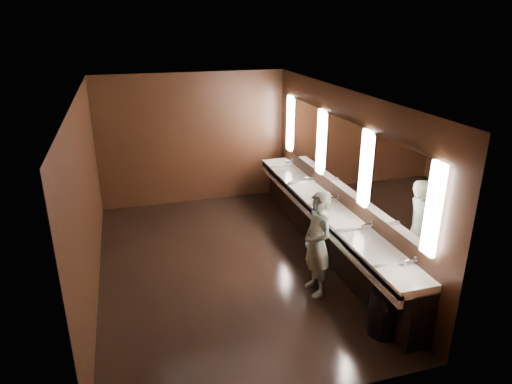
{
  "coord_description": "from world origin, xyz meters",
  "views": [
    {
      "loc": [
        -1.37,
        -6.48,
        3.84
      ],
      "look_at": [
        0.53,
        0.0,
        1.24
      ],
      "focal_mm": 32.0,
      "sensor_mm": 36.0,
      "label": 1
    }
  ],
  "objects": [
    {
      "name": "wall_back",
      "position": [
        0.0,
        3.0,
        1.4
      ],
      "size": [
        4.0,
        0.02,
        2.8
      ],
      "primitive_type": "cube",
      "color": "black",
      "rests_on": "floor"
    },
    {
      "name": "floor",
      "position": [
        0.0,
        0.0,
        0.0
      ],
      "size": [
        6.0,
        6.0,
        0.0
      ],
      "primitive_type": "plane",
      "color": "black",
      "rests_on": "ground"
    },
    {
      "name": "wall_front",
      "position": [
        0.0,
        -3.0,
        1.4
      ],
      "size": [
        4.0,
        0.02,
        2.8
      ],
      "primitive_type": "cube",
      "color": "black",
      "rests_on": "floor"
    },
    {
      "name": "mirror_band",
      "position": [
        1.98,
        -0.0,
        1.75
      ],
      "size": [
        0.06,
        5.03,
        1.15
      ],
      "color": "white",
      "rests_on": "wall_right"
    },
    {
      "name": "wall_left",
      "position": [
        -2.0,
        0.0,
        1.4
      ],
      "size": [
        0.02,
        6.0,
        2.8
      ],
      "primitive_type": "cube",
      "color": "black",
      "rests_on": "floor"
    },
    {
      "name": "sink_counter",
      "position": [
        1.79,
        0.0,
        0.5
      ],
      "size": [
        0.55,
        5.4,
        1.01
      ],
      "color": "black",
      "rests_on": "floor"
    },
    {
      "name": "ceiling",
      "position": [
        0.0,
        0.0,
        2.8
      ],
      "size": [
        4.0,
        6.0,
        0.02
      ],
      "primitive_type": "cube",
      "color": "#2D2D2B",
      "rests_on": "wall_back"
    },
    {
      "name": "person",
      "position": [
        1.12,
        -1.12,
        0.79
      ],
      "size": [
        0.41,
        0.6,
        1.59
      ],
      "primitive_type": "imported",
      "rotation": [
        0.0,
        0.0,
        -1.51
      ],
      "color": "#88C3CB",
      "rests_on": "floor"
    },
    {
      "name": "trash_bin",
      "position": [
        1.58,
        -2.26,
        0.31
      ],
      "size": [
        0.49,
        0.49,
        0.61
      ],
      "primitive_type": "cylinder",
      "rotation": [
        0.0,
        0.0,
        -0.27
      ],
      "color": "black",
      "rests_on": "floor"
    },
    {
      "name": "wall_right",
      "position": [
        2.0,
        0.0,
        1.4
      ],
      "size": [
        0.02,
        6.0,
        2.8
      ],
      "primitive_type": "cube",
      "color": "black",
      "rests_on": "floor"
    }
  ]
}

